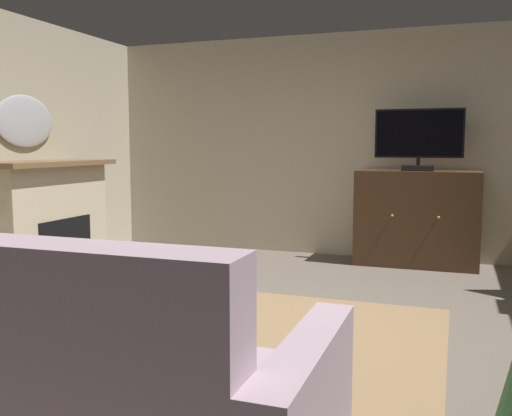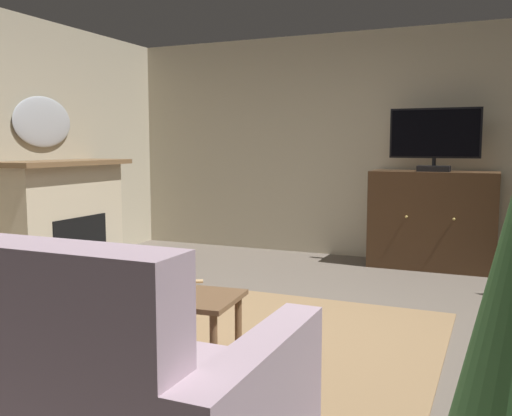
{
  "view_description": "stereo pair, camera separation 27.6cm",
  "coord_description": "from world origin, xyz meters",
  "px_view_note": "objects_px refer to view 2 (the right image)",
  "views": [
    {
      "loc": [
        1.16,
        -3.63,
        1.31
      ],
      "look_at": [
        -0.19,
        0.19,
        0.86
      ],
      "focal_mm": 39.47,
      "sensor_mm": 36.0,
      "label": 1
    },
    {
      "loc": [
        1.42,
        -3.53,
        1.31
      ],
      "look_at": [
        -0.19,
        0.19,
        0.86
      ],
      "focal_mm": 39.47,
      "sensor_mm": 36.0,
      "label": 2
    }
  ],
  "objects_px": {
    "tv_cabinet": "(432,222)",
    "television": "(435,138)",
    "fireplace": "(65,219)",
    "sofa_floral": "(9,394)",
    "cat": "(155,279)",
    "tv_remote": "(150,287)",
    "wall_mirror_oval": "(43,122)",
    "coffee_table": "(155,300)"
  },
  "relations": [
    {
      "from": "tv_cabinet",
      "to": "fireplace",
      "type": "bearing_deg",
      "value": -154.4
    },
    {
      "from": "television",
      "to": "coffee_table",
      "type": "bearing_deg",
      "value": -110.75
    },
    {
      "from": "fireplace",
      "to": "tv_remote",
      "type": "relative_size",
      "value": 9.43
    },
    {
      "from": "fireplace",
      "to": "tv_remote",
      "type": "bearing_deg",
      "value": -37.28
    },
    {
      "from": "fireplace",
      "to": "wall_mirror_oval",
      "type": "relative_size",
      "value": 1.98
    },
    {
      "from": "fireplace",
      "to": "cat",
      "type": "bearing_deg",
      "value": -14.66
    },
    {
      "from": "coffee_table",
      "to": "cat",
      "type": "relative_size",
      "value": 1.92
    },
    {
      "from": "tv_cabinet",
      "to": "sofa_floral",
      "type": "distance_m",
      "value": 4.8
    },
    {
      "from": "sofa_floral",
      "to": "cat",
      "type": "relative_size",
      "value": 3.92
    },
    {
      "from": "wall_mirror_oval",
      "to": "coffee_table",
      "type": "distance_m",
      "value": 3.24
    },
    {
      "from": "wall_mirror_oval",
      "to": "sofa_floral",
      "type": "height_order",
      "value": "wall_mirror_oval"
    },
    {
      "from": "coffee_table",
      "to": "cat",
      "type": "bearing_deg",
      "value": 123.72
    },
    {
      "from": "tv_cabinet",
      "to": "coffee_table",
      "type": "height_order",
      "value": "tv_cabinet"
    },
    {
      "from": "tv_cabinet",
      "to": "television",
      "type": "distance_m",
      "value": 0.9
    },
    {
      "from": "sofa_floral",
      "to": "cat",
      "type": "xyz_separation_m",
      "value": [
        -1.08,
        2.64,
        -0.23
      ]
    },
    {
      "from": "tv_cabinet",
      "to": "television",
      "type": "height_order",
      "value": "television"
    },
    {
      "from": "wall_mirror_oval",
      "to": "coffee_table",
      "type": "bearing_deg",
      "value": -34.49
    },
    {
      "from": "wall_mirror_oval",
      "to": "cat",
      "type": "distance_m",
      "value": 2.17
    },
    {
      "from": "sofa_floral",
      "to": "tv_remote",
      "type": "bearing_deg",
      "value": 100.49
    },
    {
      "from": "fireplace",
      "to": "television",
      "type": "xyz_separation_m",
      "value": [
        3.5,
        1.63,
        0.84
      ]
    },
    {
      "from": "fireplace",
      "to": "wall_mirror_oval",
      "type": "distance_m",
      "value": 1.03
    },
    {
      "from": "wall_mirror_oval",
      "to": "television",
      "type": "bearing_deg",
      "value": 23.43
    },
    {
      "from": "television",
      "to": "tv_cabinet",
      "type": "bearing_deg",
      "value": 90.0
    },
    {
      "from": "fireplace",
      "to": "sofa_floral",
      "type": "bearing_deg",
      "value": -51.1
    },
    {
      "from": "wall_mirror_oval",
      "to": "cat",
      "type": "bearing_deg",
      "value": -12.44
    },
    {
      "from": "tv_cabinet",
      "to": "tv_remote",
      "type": "xyz_separation_m",
      "value": [
        -1.34,
        -3.33,
        -0.06
      ]
    },
    {
      "from": "wall_mirror_oval",
      "to": "tv_cabinet",
      "type": "relative_size",
      "value": 0.62
    },
    {
      "from": "tv_cabinet",
      "to": "coffee_table",
      "type": "xyz_separation_m",
      "value": [
        -1.26,
        -3.39,
        -0.13
      ]
    },
    {
      "from": "wall_mirror_oval",
      "to": "tv_cabinet",
      "type": "height_order",
      "value": "wall_mirror_oval"
    },
    {
      "from": "tv_remote",
      "to": "sofa_floral",
      "type": "height_order",
      "value": "sofa_floral"
    },
    {
      "from": "tv_cabinet",
      "to": "sofa_floral",
      "type": "relative_size",
      "value": 0.59
    },
    {
      "from": "wall_mirror_oval",
      "to": "tv_remote",
      "type": "relative_size",
      "value": 4.77
    },
    {
      "from": "fireplace",
      "to": "television",
      "type": "height_order",
      "value": "television"
    },
    {
      "from": "wall_mirror_oval",
      "to": "television",
      "type": "xyz_separation_m",
      "value": [
        3.75,
        1.63,
        -0.16
      ]
    },
    {
      "from": "tv_cabinet",
      "to": "television",
      "type": "bearing_deg",
      "value": -90.0
    },
    {
      "from": "television",
      "to": "tv_remote",
      "type": "relative_size",
      "value": 5.41
    },
    {
      "from": "wall_mirror_oval",
      "to": "coffee_table",
      "type": "relative_size",
      "value": 0.75
    },
    {
      "from": "fireplace",
      "to": "tv_cabinet",
      "type": "relative_size",
      "value": 1.23
    },
    {
      "from": "fireplace",
      "to": "coffee_table",
      "type": "distance_m",
      "value": 2.82
    },
    {
      "from": "wall_mirror_oval",
      "to": "cat",
      "type": "relative_size",
      "value": 1.43
    },
    {
      "from": "television",
      "to": "cat",
      "type": "height_order",
      "value": "television"
    },
    {
      "from": "coffee_table",
      "to": "television",
      "type": "bearing_deg",
      "value": 69.25
    }
  ]
}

